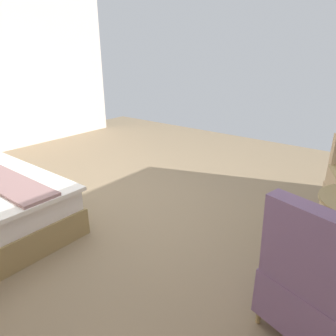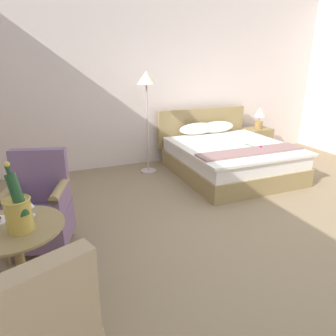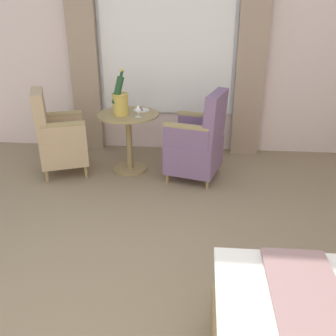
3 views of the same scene
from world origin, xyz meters
The scene contains 2 objects.
ground_plane centered at (0.00, 0.00, 0.00)m, with size 8.18×8.18×0.00m, color #8E785A.
armchair_by_window centered at (-2.39, 0.44, 0.42)m, with size 0.71×0.71×1.02m.
Camera 1 is at (-2.58, 2.20, 1.77)m, focal length 32.00 mm.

